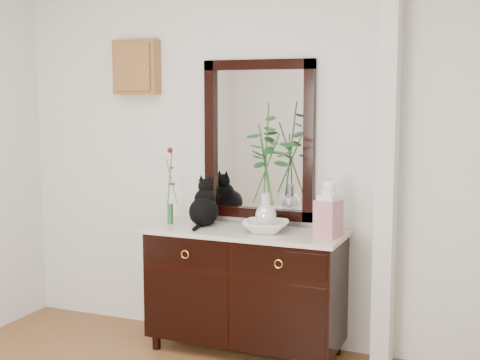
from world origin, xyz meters
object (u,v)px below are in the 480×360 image
at_px(cat, 204,202).
at_px(sideboard, 246,284).
at_px(lotus_bowl, 266,227).
at_px(ginger_jar, 328,208).

bearing_deg(cat, sideboard, -18.10).
distance_m(sideboard, lotus_bowl, 0.44).
bearing_deg(lotus_bowl, ginger_jar, 0.83).
distance_m(sideboard, cat, 0.63).
bearing_deg(cat, ginger_jar, -15.06).
distance_m(sideboard, ginger_jar, 0.80).
bearing_deg(sideboard, lotus_bowl, -6.70).
bearing_deg(ginger_jar, cat, 177.08).
height_order(sideboard, ginger_jar, ginger_jar).
distance_m(cat, ginger_jar, 0.90).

